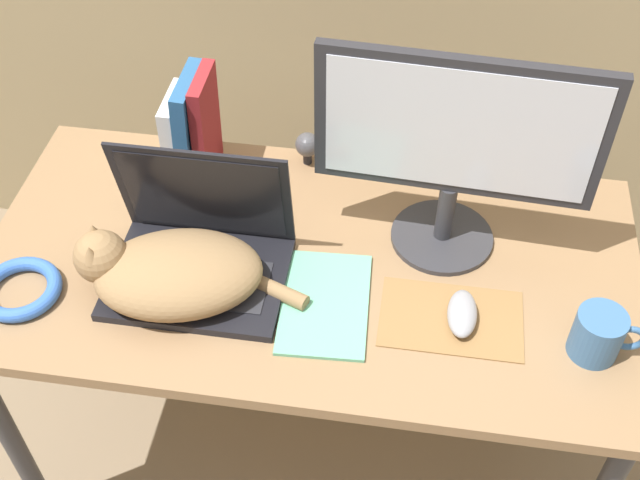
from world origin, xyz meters
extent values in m
cube|color=#93704C|center=(0.00, 0.35, 0.70)|extent=(1.34, 0.69, 0.03)
cylinder|color=#38383D|center=(-0.62, 0.05, 0.34)|extent=(0.04, 0.04, 0.69)
cylinder|color=#38383D|center=(-0.62, 0.64, 0.34)|extent=(0.04, 0.04, 0.69)
cylinder|color=#38383D|center=(0.62, 0.64, 0.34)|extent=(0.04, 0.04, 0.69)
cube|color=black|center=(-0.21, 0.26, 0.73)|extent=(0.35, 0.26, 0.02)
cube|color=#28282D|center=(-0.21, 0.24, 0.74)|extent=(0.29, 0.13, 0.00)
cube|color=black|center=(-0.21, 0.36, 0.86)|extent=(0.35, 0.06, 0.25)
cube|color=black|center=(-0.21, 0.35, 0.86)|extent=(0.31, 0.05, 0.22)
ellipsoid|color=#99754C|center=(-0.23, 0.22, 0.78)|extent=(0.36, 0.29, 0.11)
sphere|color=#99754C|center=(-0.38, 0.22, 0.80)|extent=(0.10, 0.10, 0.10)
cone|color=#99754C|center=(-0.40, 0.25, 0.84)|extent=(0.04, 0.04, 0.03)
cone|color=#99754C|center=(-0.38, 0.19, 0.84)|extent=(0.04, 0.04, 0.03)
cylinder|color=#99754C|center=(-0.05, 0.24, 0.74)|extent=(0.14, 0.08, 0.03)
cylinder|color=#333338|center=(0.26, 0.45, 0.72)|extent=(0.21, 0.21, 0.01)
cylinder|color=#333338|center=(0.26, 0.45, 0.80)|extent=(0.04, 0.04, 0.13)
cube|color=#28282D|center=(0.26, 0.45, 1.01)|extent=(0.54, 0.05, 0.30)
cube|color=silver|center=(0.27, 0.44, 1.01)|extent=(0.49, 0.03, 0.26)
cube|color=olive|center=(0.29, 0.24, 0.72)|extent=(0.27, 0.17, 0.00)
ellipsoid|color=#99999E|center=(0.31, 0.24, 0.74)|extent=(0.06, 0.11, 0.04)
cube|color=white|center=(-0.33, 0.59, 0.82)|extent=(0.03, 0.14, 0.20)
cube|color=#285B93|center=(-0.30, 0.59, 0.84)|extent=(0.04, 0.16, 0.25)
cube|color=maroon|center=(-0.26, 0.59, 0.84)|extent=(0.03, 0.14, 0.25)
torus|color=blue|center=(-0.54, 0.17, 0.73)|extent=(0.16, 0.16, 0.03)
cube|color=#6BBC93|center=(0.05, 0.24, 0.72)|extent=(0.18, 0.27, 0.01)
cylinder|color=#232328|center=(-0.05, 0.65, 0.73)|extent=(0.02, 0.02, 0.02)
sphere|color=#4C4C51|center=(-0.05, 0.65, 0.77)|extent=(0.06, 0.06, 0.06)
cylinder|color=teal|center=(0.55, 0.20, 0.77)|extent=(0.09, 0.09, 0.10)
torus|color=teal|center=(0.61, 0.20, 0.77)|extent=(0.06, 0.01, 0.06)
camera|label=1|loc=(0.19, -0.74, 1.93)|focal=45.00mm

